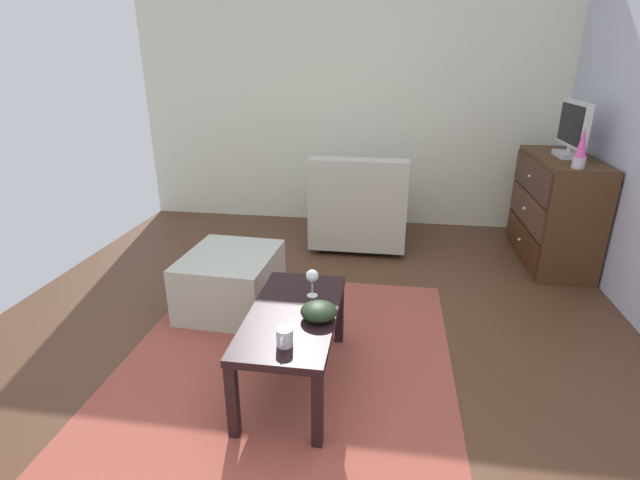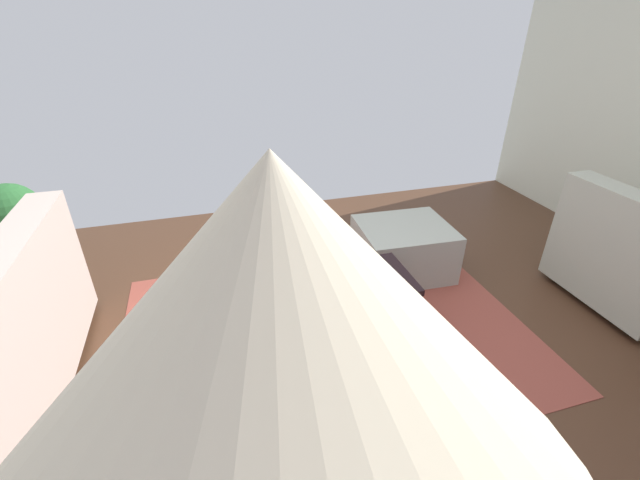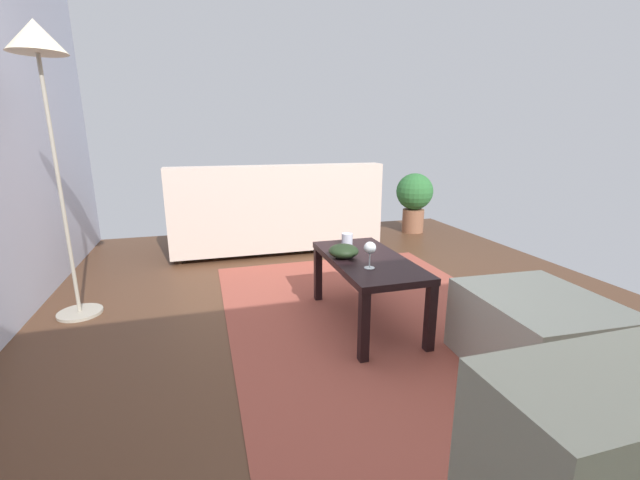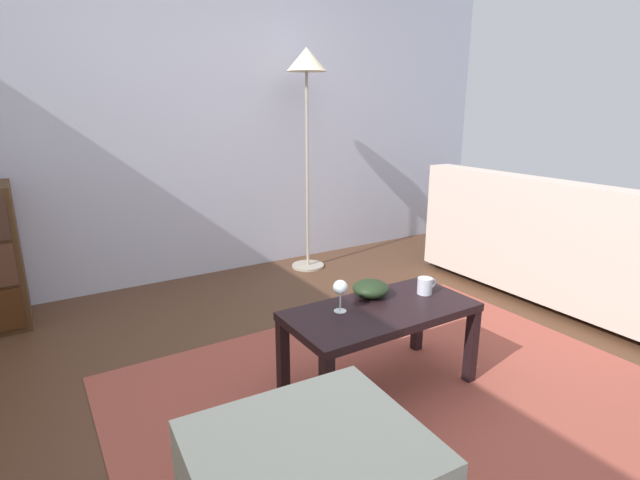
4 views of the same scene
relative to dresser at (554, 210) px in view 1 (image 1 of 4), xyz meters
name	(u,v)px [view 1 (image 1 of 4)]	position (x,y,z in m)	size (l,w,h in m)	color
ground_plane	(321,369)	(1.84, -1.74, -0.48)	(5.94, 4.58, 0.05)	#4F3120
wall_plain_left	(361,92)	(-0.89, -1.74, 0.89)	(0.12, 4.58, 2.70)	silver
area_rug	(279,383)	(2.04, -1.94, -0.45)	(2.60, 1.90, 0.01)	#974639
dresser	(554,210)	(0.00, 0.00, 0.00)	(1.09, 0.49, 0.91)	#462C17
tv	(573,129)	(0.01, 0.02, 0.68)	(0.56, 0.18, 0.44)	silver
lava_lamp	(582,148)	(0.45, -0.04, 0.60)	(0.09, 0.09, 0.33)	#B7B7BC
coffee_table	(293,322)	(2.00, -1.86, -0.08)	(0.93, 0.45, 0.43)	black
wine_glass	(312,277)	(1.81, -1.79, 0.09)	(0.07, 0.07, 0.16)	silver
mug	(284,337)	(2.31, -1.83, 0.02)	(0.11, 0.08, 0.08)	silver
bowl_decorative	(319,311)	(2.05, -1.71, 0.02)	(0.19, 0.19, 0.08)	black
armchair	(359,209)	(-0.12, -1.67, -0.10)	(0.80, 0.86, 0.86)	#332319
ottoman	(231,281)	(1.24, -2.46, -0.25)	(0.70, 0.60, 0.40)	#AEB3A4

